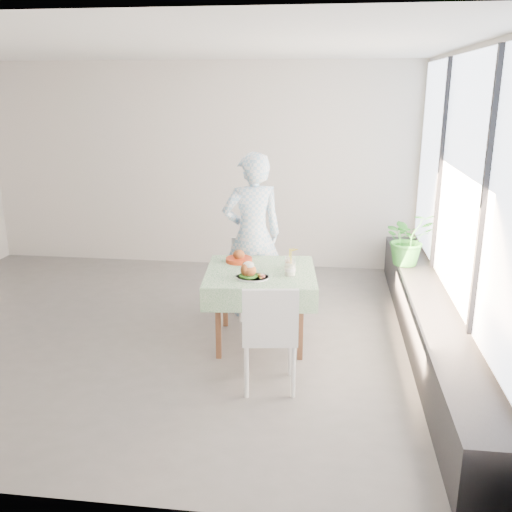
# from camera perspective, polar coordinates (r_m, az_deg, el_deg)

# --- Properties ---
(floor) EXTENTS (6.00, 6.00, 0.00)m
(floor) POSITION_cam_1_polar(r_m,az_deg,el_deg) (6.08, -10.60, -7.49)
(floor) COLOR #5A5755
(floor) RESTS_ON ground
(ceiling) EXTENTS (6.00, 6.00, 0.00)m
(ceiling) POSITION_cam_1_polar(r_m,az_deg,el_deg) (5.58, -12.19, 19.81)
(ceiling) COLOR white
(ceiling) RESTS_ON ground
(wall_back) EXTENTS (6.00, 0.02, 2.80)m
(wall_back) POSITION_cam_1_polar(r_m,az_deg,el_deg) (8.05, -5.70, 8.95)
(wall_back) COLOR silver
(wall_back) RESTS_ON ground
(wall_right) EXTENTS (0.02, 5.00, 2.80)m
(wall_right) POSITION_cam_1_polar(r_m,az_deg,el_deg) (5.51, 19.87, 4.59)
(wall_right) COLOR silver
(wall_right) RESTS_ON ground
(window_pane) EXTENTS (0.01, 4.80, 2.18)m
(window_pane) POSITION_cam_1_polar(r_m,az_deg,el_deg) (5.46, 19.81, 7.17)
(window_pane) COLOR #D1E0F9
(window_pane) RESTS_ON ground
(window_ledge) EXTENTS (0.40, 4.80, 0.50)m
(window_ledge) POSITION_cam_1_polar(r_m,az_deg,el_deg) (5.80, 16.83, -6.48)
(window_ledge) COLOR black
(window_ledge) RESTS_ON ground
(cafe_table) EXTENTS (1.13, 1.13, 0.74)m
(cafe_table) POSITION_cam_1_polar(r_m,az_deg,el_deg) (5.60, 0.44, -4.23)
(cafe_table) COLOR brown
(cafe_table) RESTS_ON ground
(chair_far) EXTENTS (0.52, 0.52, 0.86)m
(chair_far) POSITION_cam_1_polar(r_m,az_deg,el_deg) (6.34, -0.34, -3.61)
(chair_far) COLOR white
(chair_far) RESTS_ON ground
(chair_near) EXTENTS (0.50, 0.50, 0.94)m
(chair_near) POSITION_cam_1_polar(r_m,az_deg,el_deg) (4.84, 1.33, -9.90)
(chair_near) COLOR white
(chair_near) RESTS_ON ground
(diner) EXTENTS (0.77, 0.65, 1.81)m
(diner) POSITION_cam_1_polar(r_m,az_deg,el_deg) (6.18, -0.36, 2.06)
(diner) COLOR #89BBDB
(diner) RESTS_ON ground
(main_dish) EXTENTS (0.32, 0.32, 0.16)m
(main_dish) POSITION_cam_1_polar(r_m,az_deg,el_deg) (5.28, -0.57, -1.69)
(main_dish) COLOR white
(main_dish) RESTS_ON cafe_table
(juice_cup_orange) EXTENTS (0.08, 0.08, 0.24)m
(juice_cup_orange) POSITION_cam_1_polar(r_m,az_deg,el_deg) (5.58, 3.31, -0.71)
(juice_cup_orange) COLOR white
(juice_cup_orange) RESTS_ON cafe_table
(juice_cup_lemonade) EXTENTS (0.11, 0.11, 0.30)m
(juice_cup_lemonade) POSITION_cam_1_polar(r_m,az_deg,el_deg) (5.36, 3.42, -1.24)
(juice_cup_lemonade) COLOR white
(juice_cup_lemonade) RESTS_ON cafe_table
(second_dish) EXTENTS (0.27, 0.27, 0.13)m
(second_dish) POSITION_cam_1_polar(r_m,az_deg,el_deg) (5.78, -1.72, -0.23)
(second_dish) COLOR #B83212
(second_dish) RESTS_ON cafe_table
(potted_plant) EXTENTS (0.70, 0.66, 0.61)m
(potted_plant) POSITION_cam_1_polar(r_m,az_deg,el_deg) (6.67, 14.95, 1.72)
(potted_plant) COLOR #2D7C29
(potted_plant) RESTS_ON window_ledge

